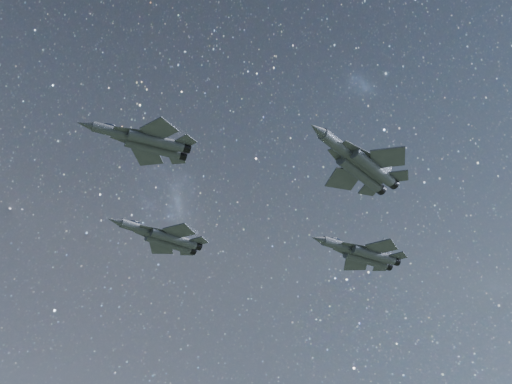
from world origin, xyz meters
TOP-DOWN VIEW (x-y plane):
  - jet_lead at (-18.68, -1.05)m, footprint 15.28×10.32m
  - jet_left at (-5.28, 15.73)m, footprint 16.17×11.34m
  - jet_right at (6.74, -14.96)m, footprint 18.82×13.08m
  - jet_slot at (23.52, 0.15)m, footprint 17.82×12.33m

SIDE VIEW (x-z plane):
  - jet_left at x=-5.28m, z-range 151.04..155.12m
  - jet_slot at x=23.52m, z-range 151.24..155.71m
  - jet_lead at x=-18.68m, z-range 153.09..156.94m
  - jet_right at x=6.74m, z-range 152.83..157.56m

